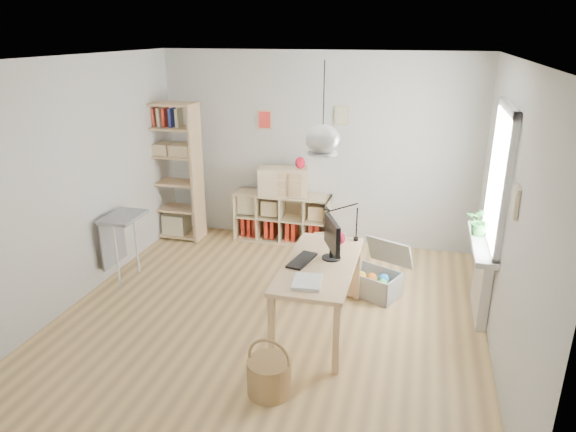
% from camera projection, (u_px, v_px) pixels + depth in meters
% --- Properties ---
extents(ground, '(4.50, 4.50, 0.00)m').
position_uv_depth(ground, '(272.00, 313.00, 5.66)').
color(ground, tan).
rests_on(ground, ground).
extents(room_shell, '(4.50, 4.50, 4.50)m').
position_uv_depth(room_shell, '(323.00, 139.00, 4.71)').
color(room_shell, silver).
rests_on(room_shell, ground).
extents(window_unit, '(0.07, 1.16, 1.46)m').
position_uv_depth(window_unit, '(500.00, 178.00, 5.14)').
color(window_unit, white).
rests_on(window_unit, ground).
extents(radiator, '(0.10, 0.80, 0.80)m').
position_uv_depth(radiator, '(482.00, 280.00, 5.54)').
color(radiator, white).
rests_on(radiator, ground).
extents(windowsill, '(0.22, 1.20, 0.06)m').
position_uv_depth(windowsill, '(482.00, 243.00, 5.41)').
color(windowsill, silver).
rests_on(windowsill, radiator).
extents(desk, '(0.70, 1.50, 0.75)m').
position_uv_depth(desk, '(320.00, 271.00, 5.17)').
color(desk, tan).
rests_on(desk, ground).
extents(cube_shelf, '(1.40, 0.38, 0.72)m').
position_uv_depth(cube_shelf, '(281.00, 221.00, 7.56)').
color(cube_shelf, beige).
rests_on(cube_shelf, ground).
extents(tall_bookshelf, '(0.80, 0.38, 2.00)m').
position_uv_depth(tall_bookshelf, '(172.00, 166.00, 7.41)').
color(tall_bookshelf, tan).
rests_on(tall_bookshelf, ground).
extents(side_table, '(0.40, 0.55, 0.85)m').
position_uv_depth(side_table, '(119.00, 229.00, 6.24)').
color(side_table, gray).
rests_on(side_table, ground).
extents(chair, '(0.42, 0.42, 0.74)m').
position_uv_depth(chair, '(329.00, 262.00, 5.91)').
color(chair, gray).
rests_on(chair, ground).
extents(wicker_basket, '(0.39, 0.38, 0.53)m').
position_uv_depth(wicker_basket, '(269.00, 375.00, 4.38)').
color(wicker_basket, '#9D7B46').
rests_on(wicker_basket, ground).
extents(storage_chest, '(0.78, 0.82, 0.61)m').
position_uv_depth(storage_chest, '(377.00, 278.00, 6.04)').
color(storage_chest, silver).
rests_on(storage_chest, ground).
extents(monitor, '(0.24, 0.46, 0.42)m').
position_uv_depth(monitor, '(332.00, 237.00, 5.15)').
color(monitor, black).
rests_on(monitor, desk).
extents(keyboard, '(0.24, 0.45, 0.02)m').
position_uv_depth(keyboard, '(302.00, 260.00, 5.17)').
color(keyboard, black).
rests_on(keyboard, desk).
extents(task_lamp, '(0.38, 0.14, 0.41)m').
position_uv_depth(task_lamp, '(339.00, 217.00, 5.58)').
color(task_lamp, black).
rests_on(task_lamp, desk).
extents(yarn_ball, '(0.15, 0.15, 0.15)m').
position_uv_depth(yarn_ball, '(339.00, 238.00, 5.56)').
color(yarn_ball, '#510A17').
rests_on(yarn_ball, desk).
extents(paper_tray, '(0.29, 0.35, 0.03)m').
position_uv_depth(paper_tray, '(307.00, 282.00, 4.71)').
color(paper_tray, silver).
rests_on(paper_tray, desk).
extents(drawer_chest, '(0.74, 0.45, 0.40)m').
position_uv_depth(drawer_chest, '(283.00, 181.00, 7.30)').
color(drawer_chest, beige).
rests_on(drawer_chest, cube_shelf).
extents(red_vase, '(0.14, 0.14, 0.17)m').
position_uv_depth(red_vase, '(300.00, 163.00, 7.15)').
color(red_vase, '#AB0E1F').
rests_on(red_vase, drawer_chest).
extents(potted_plant, '(0.34, 0.31, 0.32)m').
position_uv_depth(potted_plant, '(481.00, 221.00, 5.49)').
color(potted_plant, '#266729').
rests_on(potted_plant, windowsill).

